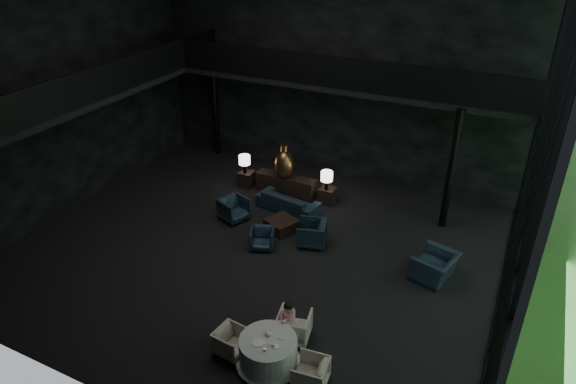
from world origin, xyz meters
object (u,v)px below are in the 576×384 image
at_px(side_table_left, 247,179).
at_px(dining_chair_west, 231,342).
at_px(table_lamp_right, 327,177).
at_px(lounge_armchair_west, 234,207).
at_px(lounge_armchair_south, 262,239).
at_px(coffee_table, 282,225).
at_px(console, 286,185).
at_px(bronze_urn, 284,164).
at_px(dining_chair_east, 310,373).
at_px(window_armchair, 435,261).
at_px(sofa, 288,198).
at_px(dining_chair_north, 294,324).
at_px(side_table_right, 327,195).
at_px(dining_table, 268,354).
at_px(table_lamp_left, 245,161).
at_px(child, 289,314).
at_px(lounge_armchair_east, 312,231).

relative_size(side_table_left, dining_chair_west, 0.91).
relative_size(table_lamp_right, lounge_armchair_west, 0.75).
xyz_separation_m(lounge_armchair_south, coffee_table, (0.08, 1.15, -0.13)).
xyz_separation_m(console, bronze_urn, (0.00, -0.14, 0.89)).
relative_size(lounge_armchair_west, dining_chair_east, 1.39).
bearing_deg(window_armchair, side_table_left, -94.69).
relative_size(sofa, lounge_armchair_west, 2.48).
bearing_deg(dining_chair_north, side_table_left, -63.03).
relative_size(bronze_urn, side_table_left, 2.21).
bearing_deg(lounge_armchair_west, window_armchair, -71.29).
bearing_deg(lounge_armchair_south, side_table_right, 57.75).
bearing_deg(dining_chair_east, console, -156.31).
distance_m(dining_table, dining_chair_north, 1.05).
xyz_separation_m(table_lamp_left, side_table_right, (3.20, 0.23, -0.79)).
xyz_separation_m(side_table_right, lounge_armchair_south, (-0.72, -3.46, 0.03)).
bearing_deg(dining_chair_west, console, 23.50).
bearing_deg(child, side_table_left, -52.77).
distance_m(table_lamp_right, coffee_table, 2.44).
bearing_deg(window_armchair, child, -19.41).
bearing_deg(dining_chair_west, coffee_table, 20.71).
xyz_separation_m(sofa, dining_table, (2.66, -6.42, -0.13)).
xyz_separation_m(table_lamp_right, lounge_armchair_east, (0.55, -2.49, -0.59)).
bearing_deg(coffee_table, dining_chair_west, -75.70).
xyz_separation_m(sofa, lounge_armchair_south, (0.30, -2.39, -0.13)).
height_order(lounge_armchair_west, dining_chair_north, lounge_armchair_west).
distance_m(lounge_armchair_south, dining_chair_west, 4.30).
xyz_separation_m(side_table_right, window_armchair, (4.29, -2.65, 0.28)).
relative_size(table_lamp_left, table_lamp_right, 1.01).
height_order(console, child, child).
xyz_separation_m(dining_chair_north, dining_chair_east, (0.93, -1.12, -0.06)).
xyz_separation_m(side_table_right, dining_chair_west, (0.70, -7.52, 0.03)).
xyz_separation_m(lounge_armchair_south, dining_table, (2.36, -4.03, 0.01)).
height_order(lounge_armchair_west, dining_chair_west, lounge_armchair_west).
distance_m(table_lamp_left, table_lamp_right, 3.20).
bearing_deg(dining_chair_east, child, -140.74).
relative_size(sofa, lounge_armchair_south, 3.61).
bearing_deg(side_table_right, dining_chair_east, -70.31).
bearing_deg(sofa, child, 124.21).
distance_m(table_lamp_right, lounge_armchair_west, 3.34).
distance_m(lounge_armchair_east, dining_chair_west, 4.90).
bearing_deg(dining_chair_west, side_table_right, 11.69).
distance_m(lounge_armchair_south, dining_table, 4.67).
xyz_separation_m(console, side_table_left, (-1.60, -0.07, -0.07)).
xyz_separation_m(side_table_right, lounge_armchair_west, (-2.35, -2.42, 0.18)).
relative_size(console, coffee_table, 2.61).
height_order(window_armchair, dining_chair_north, window_armchair).
relative_size(window_armchair, child, 1.97).
bearing_deg(sofa, dining_chair_north, 125.41).
relative_size(lounge_armchair_south, dining_chair_east, 0.95).
height_order(console, table_lamp_left, table_lamp_left).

